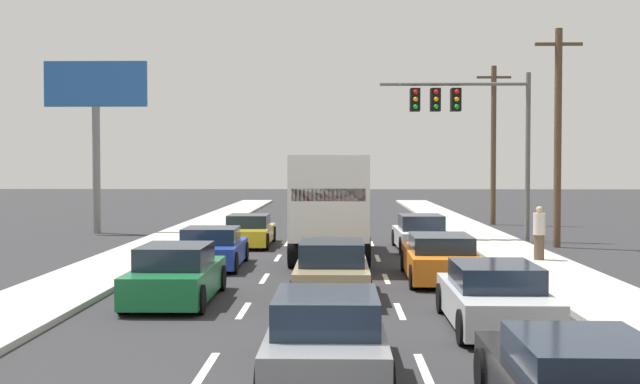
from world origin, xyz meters
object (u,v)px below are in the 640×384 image
Objects in this scene: car_white at (421,234)px; pedestrian_near_corner at (539,233)px; utility_pole_mid at (558,135)px; utility_pole_far at (493,143)px; car_yellow at (249,232)px; car_green at (176,276)px; car_orange at (440,259)px; car_tan at (332,272)px; box_truck at (330,200)px; car_blue at (212,249)px; car_gray at (327,339)px; roadside_billboard at (96,108)px; traffic_signal_mast at (461,112)px; car_silver at (495,298)px.

pedestrian_near_corner is at bearing -51.32° from car_white.
utility_pole_far is (-0.22, 11.81, -0.00)m from utility_pole_mid.
car_yellow is 0.55× the size of utility_pole_mid.
car_green is 7.51m from car_orange.
utility_pole_mid is at bearing 58.05° from car_orange.
car_green reaches higher than car_orange.
car_tan is at bearing -125.33° from utility_pole_mid.
box_truck is at bearing -54.54° from car_yellow.
car_yellow is 12.49m from utility_pole_mid.
pedestrian_near_corner is at bearing 45.69° from car_orange.
car_blue is 0.96× the size of car_green.
pedestrian_near_corner is (9.94, -5.68, 0.44)m from car_yellow.
car_white is at bearing -168.85° from utility_pole_mid.
car_orange is (2.97, 10.36, -0.00)m from car_gray.
box_truck is 9.88m from utility_pole_mid.
car_orange is 11.21m from utility_pole_mid.
roadside_billboard is 21.50m from pedestrian_near_corner.
utility_pole_mid is (3.32, -2.57, -1.02)m from traffic_signal_mast.
utility_pole_mid is at bearing -37.76° from traffic_signal_mast.
roadside_billboard is at bearing 143.70° from car_yellow.
pedestrian_near_corner is (-1.75, -17.06, -3.32)m from utility_pole_far.
car_orange is at bearing -104.51° from utility_pole_far.
car_green is 7.40m from car_silver.
car_gray is (3.35, -19.75, 0.04)m from car_yellow.
car_gray is at bearing -105.98° from car_orange.
car_orange is (-0.27, -7.92, -0.00)m from car_white.
car_green is 0.52× the size of utility_pole_mid.
car_yellow is at bearing -165.98° from traffic_signal_mast.
car_tan is at bearing -74.90° from car_yellow.
car_silver is at bearing -96.36° from traffic_signal_mast.
car_green is 13.45m from car_white.
car_tan is 0.49× the size of utility_pole_mid.
car_gray is 5.00m from car_silver.
car_white is at bearing 128.68° from pedestrian_near_corner.
car_tan is at bearing -88.97° from box_truck.
car_gray is 0.52× the size of utility_pole_mid.
car_yellow is at bearing 105.10° from car_tan.
car_tan reaches higher than car_silver.
box_truck is at bearing 91.03° from car_tan.
box_truck is 4.74m from car_white.
utility_pole_mid is (5.32, 1.05, 3.72)m from car_white.
car_tan is 2.38× the size of pedestrian_near_corner.
car_tan is 0.51× the size of roadside_billboard.
utility_pole_far is at bearing 84.15° from pedestrian_near_corner.
car_silver is (6.98, -9.19, 0.02)m from car_blue.
box_truck is at bearing 170.27° from pedestrian_near_corner.
car_silver is 2.48× the size of pedestrian_near_corner.
utility_pole_far is 20.26m from roadside_billboard.
utility_pole_far is at bearing 70.77° from car_tan.
box_truck is 1.14× the size of roadside_billboard.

